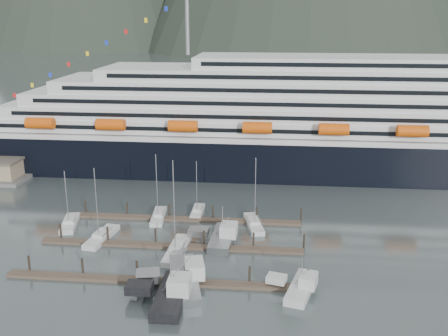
{
  "coord_description": "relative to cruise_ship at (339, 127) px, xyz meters",
  "views": [
    {
      "loc": [
        13.48,
        -82.59,
        40.91
      ],
      "look_at": [
        2.83,
        22.0,
        9.62
      ],
      "focal_mm": 42.0,
      "sensor_mm": 36.0,
      "label": 1
    }
  ],
  "objects": [
    {
      "name": "ground",
      "position": [
        -30.03,
        -54.94,
        -12.04
      ],
      "size": [
        1600.0,
        1600.0,
        0.0
      ],
      "primitive_type": "plane",
      "color": "#4A5757",
      "rests_on": "ground"
    },
    {
      "name": "cruise_ship",
      "position": [
        0.0,
        0.0,
        0.0
      ],
      "size": [
        210.0,
        30.4,
        50.3
      ],
      "color": "black",
      "rests_on": "ground"
    },
    {
      "name": "dock_near",
      "position": [
        -34.95,
        -64.89,
        -11.73
      ],
      "size": [
        48.18,
        2.28,
        3.2
      ],
      "color": "#47382E",
      "rests_on": "ground"
    },
    {
      "name": "dock_mid",
      "position": [
        -34.95,
        -51.89,
        -11.73
      ],
      "size": [
        48.18,
        2.28,
        3.2
      ],
      "color": "#47382E",
      "rests_on": "ground"
    },
    {
      "name": "dock_far",
      "position": [
        -34.95,
        -38.89,
        -11.73
      ],
      "size": [
        48.18,
        2.28,
        3.2
      ],
      "color": "#47382E",
      "rests_on": "ground"
    },
    {
      "name": "sailboat_a",
      "position": [
        -57.02,
        -44.18,
        -11.62
      ],
      "size": [
        4.71,
        9.8,
        12.19
      ],
      "rotation": [
        0.0,
        0.0,
        1.79
      ],
      "color": "silver",
      "rests_on": "ground"
    },
    {
      "name": "sailboat_b",
      "position": [
        -48.58,
        -49.9,
        -11.61
      ],
      "size": [
        4.15,
        10.78,
        14.77
      ],
      "rotation": [
        0.0,
        0.0,
        1.43
      ],
      "color": "silver",
      "rests_on": "ground"
    },
    {
      "name": "sailboat_d",
      "position": [
        -33.41,
        -54.18,
        -11.58
      ],
      "size": [
        3.42,
        12.23,
        17.89
      ],
      "rotation": [
        0.0,
        0.0,
        1.52
      ],
      "color": "silver",
      "rests_on": "ground"
    },
    {
      "name": "sailboat_e",
      "position": [
        -40.22,
        -38.59,
        -11.62
      ],
      "size": [
        3.45,
        9.81,
        14.45
      ],
      "rotation": [
        0.0,
        0.0,
        1.67
      ],
      "color": "silver",
      "rests_on": "ground"
    },
    {
      "name": "sailboat_f",
      "position": [
        -32.62,
        -34.95,
        -11.64
      ],
      "size": [
        2.41,
        7.88,
        12.09
      ],
      "rotation": [
        0.0,
        0.0,
        1.59
      ],
      "color": "silver",
      "rests_on": "ground"
    },
    {
      "name": "sailboat_g",
      "position": [
        -20.45,
        -40.63,
        -11.61
      ],
      "size": [
        4.83,
        10.7,
        14.73
      ],
      "rotation": [
        0.0,
        0.0,
        1.8
      ],
      "color": "silver",
      "rests_on": "ground"
    },
    {
      "name": "trawler_b",
      "position": [
        -31.39,
        -69.94,
        -11.03
      ],
      "size": [
        9.65,
        12.66,
        8.24
      ],
      "rotation": [
        0.0,
        0.0,
        1.59
      ],
      "color": "black",
      "rests_on": "ground"
    },
    {
      "name": "trawler_c",
      "position": [
        -30.32,
        -64.78,
        -11.08
      ],
      "size": [
        11.37,
        15.48,
        7.68
      ],
      "rotation": [
        0.0,
        0.0,
        1.81
      ],
      "color": "gray",
      "rests_on": "ground"
    },
    {
      "name": "trawler_d",
      "position": [
        -12.14,
        -65.36,
        -11.22
      ],
      "size": [
        8.32,
        10.79,
        6.11
      ],
      "rotation": [
        0.0,
        0.0,
        1.31
      ],
      "color": "silver",
      "rests_on": "ground"
    },
    {
      "name": "trawler_e",
      "position": [
        -26.01,
        -48.75,
        -11.08
      ],
      "size": [
        9.16,
        12.02,
        7.74
      ],
      "rotation": [
        0.0,
        0.0,
        1.53
      ],
      "color": "gray",
      "rests_on": "ground"
    }
  ]
}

